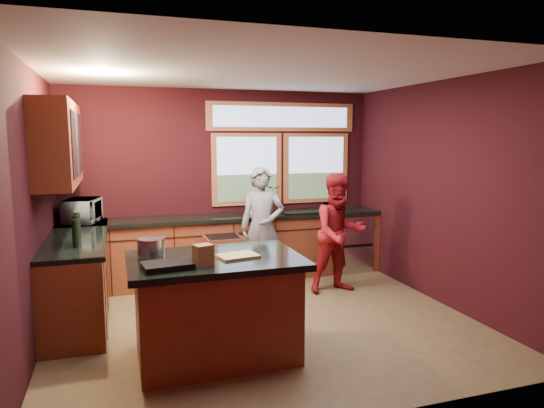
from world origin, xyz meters
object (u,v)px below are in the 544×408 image
island (216,307)px  stock_pot (151,248)px  cutting_board (238,256)px  person_red (339,233)px  person_grey (262,227)px

island → stock_pot: (-0.55, 0.15, 0.56)m
stock_pot → cutting_board: bearing=-14.9°
island → person_red: bearing=36.1°
person_red → stock_pot: (-2.47, -1.25, 0.25)m
cutting_board → stock_pot: (-0.75, 0.20, 0.08)m
person_grey → cutting_board: 2.15m
cutting_board → stock_pot: bearing=165.1°
island → stock_pot: size_ratio=6.46×
island → person_grey: size_ratio=0.95×
island → cutting_board: (0.20, -0.05, 0.48)m
person_grey → stock_pot: 2.39m
person_grey → cutting_board: person_grey is taller
stock_pot → island: bearing=-15.3°
cutting_board → stock_pot: 0.78m
island → cutting_board: size_ratio=4.43×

